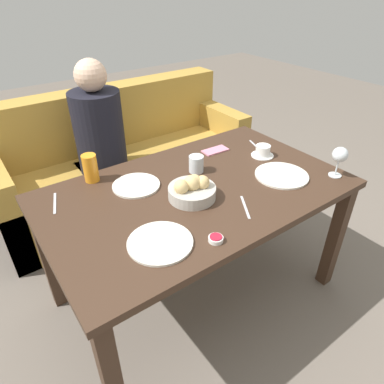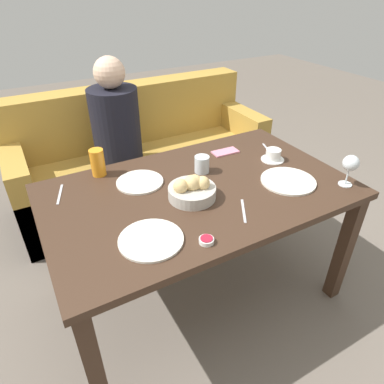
# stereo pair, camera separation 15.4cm
# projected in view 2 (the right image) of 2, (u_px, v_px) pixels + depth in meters

# --- Properties ---
(ground_plane) EXTENTS (10.00, 10.00, 0.00)m
(ground_plane) POSITION_uv_depth(u_px,v_px,m) (198.00, 290.00, 2.01)
(ground_plane) COLOR #6B6056
(dining_table) EXTENTS (1.44, 0.88, 0.71)m
(dining_table) POSITION_uv_depth(u_px,v_px,m) (199.00, 204.00, 1.67)
(dining_table) COLOR #3D281C
(dining_table) RESTS_ON ground_plane
(couch) EXTENTS (1.89, 0.70, 0.87)m
(couch) POSITION_uv_depth(u_px,v_px,m) (142.00, 161.00, 2.70)
(couch) COLOR #B28938
(couch) RESTS_ON ground_plane
(seated_person) EXTENTS (0.32, 0.42, 1.15)m
(seated_person) POSITION_uv_depth(u_px,v_px,m) (120.00, 155.00, 2.40)
(seated_person) COLOR #23232D
(seated_person) RESTS_ON ground_plane
(bread_basket) EXTENTS (0.22, 0.22, 0.11)m
(bread_basket) POSITION_uv_depth(u_px,v_px,m) (192.00, 189.00, 1.53)
(bread_basket) COLOR #B2ADA3
(bread_basket) RESTS_ON dining_table
(plate_near_left) EXTENTS (0.25, 0.25, 0.01)m
(plate_near_left) POSITION_uv_depth(u_px,v_px,m) (151.00, 240.00, 1.31)
(plate_near_left) COLOR silver
(plate_near_left) RESTS_ON dining_table
(plate_near_right) EXTENTS (0.27, 0.27, 0.01)m
(plate_near_right) POSITION_uv_depth(u_px,v_px,m) (288.00, 181.00, 1.67)
(plate_near_right) COLOR silver
(plate_near_right) RESTS_ON dining_table
(plate_far_center) EXTENTS (0.23, 0.23, 0.01)m
(plate_far_center) POSITION_uv_depth(u_px,v_px,m) (140.00, 182.00, 1.66)
(plate_far_center) COLOR silver
(plate_far_center) RESTS_ON dining_table
(juice_glass) EXTENTS (0.07, 0.07, 0.14)m
(juice_glass) POSITION_uv_depth(u_px,v_px,m) (98.00, 162.00, 1.70)
(juice_glass) COLOR orange
(juice_glass) RESTS_ON dining_table
(water_tumbler) EXTENTS (0.08, 0.08, 0.09)m
(water_tumbler) POSITION_uv_depth(u_px,v_px,m) (202.00, 164.00, 1.73)
(water_tumbler) COLOR silver
(water_tumbler) RESTS_ON dining_table
(wine_glass) EXTENTS (0.08, 0.08, 0.16)m
(wine_glass) POSITION_uv_depth(u_px,v_px,m) (351.00, 164.00, 1.59)
(wine_glass) COLOR silver
(wine_glass) RESTS_ON dining_table
(coffee_cup) EXTENTS (0.12, 0.12, 0.06)m
(coffee_cup) POSITION_uv_depth(u_px,v_px,m) (273.00, 155.00, 1.85)
(coffee_cup) COLOR white
(coffee_cup) RESTS_ON dining_table
(jam_bowl_berry) EXTENTS (0.06, 0.06, 0.02)m
(jam_bowl_berry) POSITION_uv_depth(u_px,v_px,m) (206.00, 240.00, 1.29)
(jam_bowl_berry) COLOR white
(jam_bowl_berry) RESTS_ON dining_table
(fork_silver) EXTENTS (0.10, 0.15, 0.00)m
(fork_silver) POSITION_uv_depth(u_px,v_px,m) (244.00, 211.00, 1.47)
(fork_silver) COLOR #B7B7BC
(fork_silver) RESTS_ON dining_table
(knife_silver) EXTENTS (0.06, 0.16, 0.00)m
(knife_silver) POSITION_uv_depth(u_px,v_px,m) (60.00, 194.00, 1.58)
(knife_silver) COLOR #B7B7BC
(knife_silver) RESTS_ON dining_table
(spoon_coffee) EXTENTS (0.05, 0.12, 0.00)m
(spoon_coffee) POSITION_uv_depth(u_px,v_px,m) (267.00, 148.00, 1.99)
(spoon_coffee) COLOR #B7B7BC
(spoon_coffee) RESTS_ON dining_table
(cell_phone) EXTENTS (0.15, 0.08, 0.01)m
(cell_phone) POSITION_uv_depth(u_px,v_px,m) (225.00, 152.00, 1.94)
(cell_phone) COLOR pink
(cell_phone) RESTS_ON dining_table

